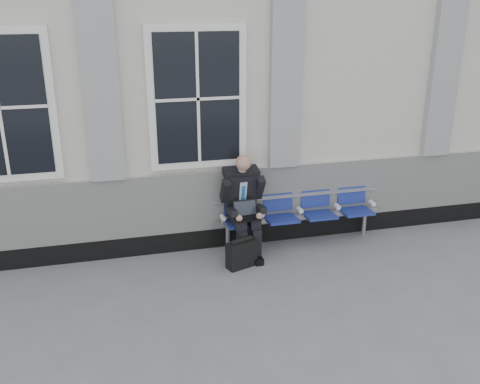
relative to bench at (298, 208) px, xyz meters
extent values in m
plane|color=slate|center=(-1.82, -1.32, -0.55)|extent=(70.00, 70.00, 0.00)
cube|color=beige|center=(-1.82, 2.18, 1.55)|extent=(14.00, 4.00, 4.20)
cube|color=black|center=(-1.82, 0.15, -0.40)|extent=(14.00, 0.10, 0.30)
cube|color=silver|center=(-1.82, 0.14, 0.20)|extent=(14.00, 0.08, 0.90)
cube|color=#949799|center=(-2.72, 0.12, 1.85)|extent=(0.45, 0.14, 2.40)
cube|color=#949799|center=(-0.22, 0.12, 1.85)|extent=(0.45, 0.14, 2.40)
cube|color=#949799|center=(2.28, 0.12, 1.85)|extent=(0.45, 0.14, 2.40)
cube|color=white|center=(-3.97, 0.14, 1.70)|extent=(1.35, 0.10, 1.95)
cube|color=white|center=(-1.47, 0.14, 1.70)|extent=(1.35, 0.10, 1.95)
cube|color=black|center=(-1.47, 0.09, 1.70)|extent=(1.15, 0.02, 1.75)
cube|color=#9EA0A3|center=(0.00, -0.02, -0.13)|extent=(2.60, 0.07, 0.07)
cube|color=#9EA0A3|center=(0.00, 0.10, 0.18)|extent=(2.60, 0.05, 0.05)
cylinder|color=#9EA0A3|center=(-1.10, -0.02, -0.36)|extent=(0.06, 0.06, 0.39)
cylinder|color=#9EA0A3|center=(1.10, -0.02, -0.36)|extent=(0.06, 0.06, 0.39)
cube|color=navy|center=(-0.90, -0.10, -0.10)|extent=(0.46, 0.42, 0.07)
cube|color=navy|center=(-0.90, 0.11, 0.16)|extent=(0.46, 0.10, 0.40)
cube|color=navy|center=(-0.30, -0.10, -0.10)|extent=(0.46, 0.42, 0.07)
cube|color=navy|center=(-0.30, 0.11, 0.16)|extent=(0.46, 0.10, 0.40)
cube|color=navy|center=(0.30, -0.10, -0.10)|extent=(0.46, 0.42, 0.07)
cube|color=navy|center=(0.30, 0.11, 0.16)|extent=(0.46, 0.10, 0.40)
cube|color=navy|center=(0.90, -0.10, -0.10)|extent=(0.46, 0.42, 0.07)
cube|color=navy|center=(0.90, 0.11, 0.16)|extent=(0.46, 0.10, 0.40)
cylinder|color=white|center=(-1.18, -0.07, 0.00)|extent=(0.07, 0.12, 0.07)
cylinder|color=white|center=(-0.60, -0.07, 0.00)|extent=(0.07, 0.12, 0.07)
cylinder|color=white|center=(0.00, -0.07, 0.00)|extent=(0.07, 0.12, 0.07)
cylinder|color=white|center=(0.60, -0.07, 0.00)|extent=(0.07, 0.12, 0.07)
cylinder|color=white|center=(1.18, -0.07, 0.00)|extent=(0.07, 0.12, 0.07)
cube|color=black|center=(-0.99, -0.51, -0.50)|extent=(0.12, 0.28, 0.09)
cube|color=black|center=(-0.78, -0.50, -0.50)|extent=(0.12, 0.28, 0.09)
cube|color=black|center=(-0.99, -0.44, -0.31)|extent=(0.13, 0.14, 0.47)
cube|color=black|center=(-0.78, -0.44, -0.31)|extent=(0.13, 0.14, 0.47)
cube|color=black|center=(-1.00, -0.21, -0.01)|extent=(0.16, 0.48, 0.15)
cube|color=black|center=(-0.79, -0.21, -0.01)|extent=(0.16, 0.48, 0.15)
cube|color=black|center=(-0.90, 0.00, 0.34)|extent=(0.45, 0.37, 0.66)
cube|color=silver|center=(-0.90, -0.13, 0.36)|extent=(0.11, 0.10, 0.37)
cube|color=#21629B|center=(-0.90, -0.14, 0.34)|extent=(0.05, 0.08, 0.31)
cube|color=black|center=(-0.90, -0.03, 0.65)|extent=(0.51, 0.26, 0.15)
cylinder|color=tan|center=(-0.90, -0.09, 0.72)|extent=(0.11, 0.11, 0.10)
sphere|color=tan|center=(-0.90, -0.15, 0.83)|extent=(0.22, 0.22, 0.22)
cube|color=black|center=(-1.15, -0.12, 0.42)|extent=(0.11, 0.30, 0.39)
cube|color=black|center=(-0.65, -0.10, 0.42)|extent=(0.11, 0.30, 0.39)
cube|color=black|center=(-1.10, -0.30, 0.17)|extent=(0.10, 0.33, 0.15)
cube|color=black|center=(-0.68, -0.29, 0.17)|extent=(0.10, 0.33, 0.15)
sphere|color=tan|center=(-1.03, -0.45, 0.13)|extent=(0.09, 0.09, 0.09)
sphere|color=tan|center=(-0.74, -0.44, 0.13)|extent=(0.09, 0.09, 0.09)
cube|color=black|center=(-0.89, -0.36, 0.08)|extent=(0.35, 0.25, 0.02)
cube|color=black|center=(-0.89, -0.24, 0.18)|extent=(0.35, 0.10, 0.22)
cube|color=black|center=(-0.89, -0.24, 0.18)|extent=(0.32, 0.08, 0.19)
cube|color=black|center=(-1.03, -0.58, -0.36)|extent=(0.46, 0.31, 0.38)
cylinder|color=black|center=(-1.03, -0.58, -0.15)|extent=(0.34, 0.17, 0.07)
camera|label=1|loc=(-2.66, -7.02, 3.01)|focal=40.00mm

